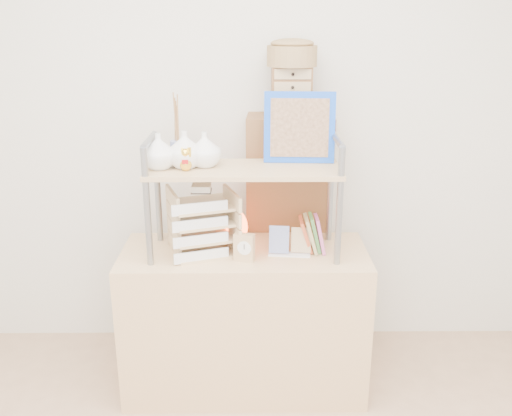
{
  "coord_description": "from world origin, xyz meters",
  "views": [
    {
      "loc": [
        0.04,
        -1.36,
        1.84
      ],
      "look_at": [
        0.06,
        1.2,
        0.97
      ],
      "focal_mm": 40.0,
      "sensor_mm": 36.0,
      "label": 1
    }
  ],
  "objects_px": {
    "desk": "(245,319)",
    "cabinet": "(288,237)",
    "salt_lamp": "(237,228)",
    "letter_tray": "(203,226)"
  },
  "relations": [
    {
      "from": "letter_tray",
      "to": "cabinet",
      "type": "bearing_deg",
      "value": 41.46
    },
    {
      "from": "desk",
      "to": "letter_tray",
      "type": "distance_m",
      "value": 0.55
    },
    {
      "from": "letter_tray",
      "to": "salt_lamp",
      "type": "distance_m",
      "value": 0.19
    },
    {
      "from": "desk",
      "to": "letter_tray",
      "type": "height_order",
      "value": "letter_tray"
    },
    {
      "from": "desk",
      "to": "cabinet",
      "type": "height_order",
      "value": "cabinet"
    },
    {
      "from": "desk",
      "to": "cabinet",
      "type": "bearing_deg",
      "value": 57.13
    },
    {
      "from": "desk",
      "to": "salt_lamp",
      "type": "bearing_deg",
      "value": 115.73
    },
    {
      "from": "desk",
      "to": "letter_tray",
      "type": "relative_size",
      "value": 3.42
    },
    {
      "from": "salt_lamp",
      "to": "cabinet",
      "type": "bearing_deg",
      "value": 46.27
    },
    {
      "from": "desk",
      "to": "cabinet",
      "type": "relative_size",
      "value": 0.89
    }
  ]
}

